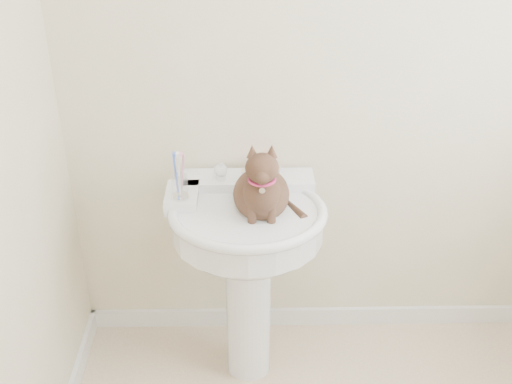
{
  "coord_description": "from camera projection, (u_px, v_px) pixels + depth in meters",
  "views": [
    {
      "loc": [
        -0.36,
        -1.26,
        2.08
      ],
      "look_at": [
        -0.33,
        0.8,
        0.89
      ],
      "focal_mm": 45.0,
      "sensor_mm": 36.0,
      "label": 1
    }
  ],
  "objects": [
    {
      "name": "faucet",
      "position": [
        247.0,
        172.0,
        2.51
      ],
      "size": [
        0.28,
        0.12,
        0.14
      ],
      "color": "silver",
      "rests_on": "pedestal_sink"
    },
    {
      "name": "toothbrush_cup",
      "position": [
        180.0,
        186.0,
        2.4
      ],
      "size": [
        0.07,
        0.07,
        0.19
      ],
      "rotation": [
        0.0,
        0.0,
        -0.24
      ],
      "color": "silver",
      "rests_on": "pedestal_sink"
    },
    {
      "name": "cat",
      "position": [
        262.0,
        191.0,
        2.37
      ],
      "size": [
        0.23,
        0.29,
        0.43
      ],
      "rotation": [
        0.0,
        0.0,
        -0.01
      ],
      "color": "#503120",
      "rests_on": "pedestal_sink"
    },
    {
      "name": "soap_bar",
      "position": [
        259.0,
        168.0,
        2.61
      ],
      "size": [
        0.09,
        0.06,
        0.03
      ],
      "primitive_type": "cube",
      "rotation": [
        0.0,
        0.0,
        -0.04
      ],
      "color": "#E94028",
      "rests_on": "pedestal_sink"
    },
    {
      "name": "pedestal_sink",
      "position": [
        247.0,
        242.0,
        2.49
      ],
      "size": [
        0.62,
        0.61,
        0.85
      ],
      "color": "white",
      "rests_on": "floor"
    },
    {
      "name": "wall_back",
      "position": [
        340.0,
        73.0,
        2.46
      ],
      "size": [
        2.2,
        0.0,
        2.5
      ],
      "primitive_type": null,
      "color": "beige",
      "rests_on": "ground"
    },
    {
      "name": "baseboard_back",
      "position": [
        323.0,
        316.0,
        3.05
      ],
      "size": [
        2.2,
        0.02,
        0.09
      ],
      "primitive_type": "cube",
      "color": "white",
      "rests_on": "floor"
    }
  ]
}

